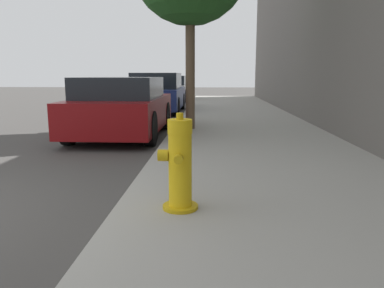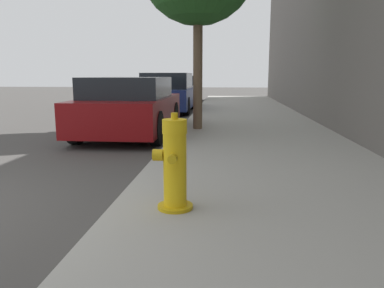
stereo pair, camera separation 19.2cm
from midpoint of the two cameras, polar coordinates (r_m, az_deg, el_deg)
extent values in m
cube|color=#99968E|center=(3.46, 17.92, -12.88)|extent=(3.58, 40.00, 0.14)
cylinder|color=#C39C11|center=(3.67, -1.04, -9.49)|extent=(0.34, 0.34, 0.04)
cylinder|color=yellow|center=(3.56, -1.06, -3.94)|extent=(0.22, 0.22, 0.70)
cylinder|color=yellow|center=(3.48, -1.09, 2.70)|extent=(0.23, 0.23, 0.13)
cylinder|color=#C39C11|center=(3.47, -1.09, 4.28)|extent=(0.07, 0.07, 0.06)
cylinder|color=#C39C11|center=(3.38, -1.36, -2.29)|extent=(0.08, 0.08, 0.08)
cylinder|color=#C39C11|center=(3.68, -0.81, -1.24)|extent=(0.08, 0.08, 0.08)
cylinder|color=#C39C11|center=(3.55, -3.64, -1.69)|extent=(0.10, 0.11, 0.11)
cube|color=maroon|center=(8.89, -8.79, 4.77)|extent=(1.85, 3.85, 0.70)
cube|color=black|center=(8.71, -9.14, 8.49)|extent=(1.70, 2.12, 0.46)
cylinder|color=black|center=(10.28, -11.72, 4.36)|extent=(0.20, 0.71, 0.71)
cylinder|color=black|center=(9.92, -2.34, 4.35)|extent=(0.20, 0.71, 0.71)
cylinder|color=black|center=(8.05, -16.66, 2.48)|extent=(0.20, 0.71, 0.71)
cylinder|color=black|center=(7.58, -4.73, 2.41)|extent=(0.20, 0.71, 0.71)
cube|color=navy|center=(14.60, -3.21, 7.05)|extent=(1.82, 4.03, 0.72)
cube|color=black|center=(14.41, -3.34, 9.60)|extent=(1.68, 2.21, 0.58)
cylinder|color=black|center=(15.98, -5.51, 6.54)|extent=(0.20, 0.65, 0.65)
cylinder|color=black|center=(15.75, 0.49, 6.53)|extent=(0.20, 0.65, 0.65)
cylinder|color=black|center=(13.54, -7.49, 5.79)|extent=(0.20, 0.65, 0.65)
cylinder|color=black|center=(13.27, -0.43, 5.79)|extent=(0.20, 0.65, 0.65)
cube|color=silver|center=(20.79, -1.16, 8.07)|extent=(1.84, 4.28, 0.69)
cube|color=black|center=(20.60, -1.22, 9.68)|extent=(1.69, 2.36, 0.49)
cylinder|color=black|center=(22.22, -2.93, 7.74)|extent=(0.20, 0.69, 0.69)
cylinder|color=black|center=(22.05, 1.42, 7.73)|extent=(0.20, 0.69, 0.69)
cylinder|color=black|center=(19.60, -4.05, 7.36)|extent=(0.20, 0.69, 0.69)
cylinder|color=black|center=(19.40, 0.88, 7.35)|extent=(0.20, 0.69, 0.69)
cylinder|color=brown|center=(8.92, 1.52, 11.49)|extent=(0.22, 0.22, 2.85)
camera|label=1|loc=(0.10, -88.83, 0.22)|focal=35.00mm
camera|label=2|loc=(0.10, 91.17, -0.22)|focal=35.00mm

